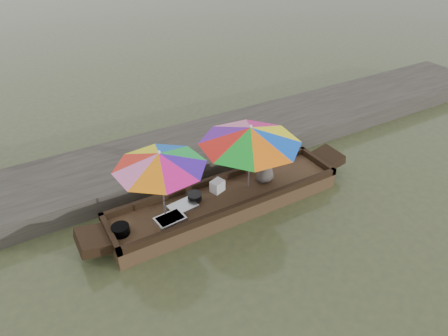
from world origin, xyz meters
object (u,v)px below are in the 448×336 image
boat_hull (226,202)px  tray_crayfish (170,220)px  vendor (266,159)px  cooking_pot (120,230)px  tray_scallop (183,206)px  supply_bag (217,186)px  charcoal_grill (195,197)px  umbrella_bow (162,186)px  umbrella_stern (249,158)px

boat_hull → tray_crayfish: bearing=-173.0°
boat_hull → vendor: bearing=2.7°
cooking_pot → vendor: (3.37, 0.07, 0.47)m
boat_hull → cooking_pot: size_ratio=15.16×
boat_hull → tray_scallop: bearing=174.7°
cooking_pot → tray_crayfish: cooking_pot is taller
boat_hull → supply_bag: 0.40m
vendor → tray_crayfish: bearing=-0.3°
charcoal_grill → supply_bag: supply_bag is taller
vendor → boat_hull: bearing=-2.8°
cooking_pot → umbrella_bow: bearing=1.3°
tray_scallop → umbrella_bow: umbrella_bow is taller
cooking_pot → charcoal_grill: cooking_pot is taller
umbrella_bow → umbrella_stern: 1.98m
supply_bag → vendor: size_ratio=0.25×
umbrella_bow → tray_crayfish: bearing=-80.1°
vendor → umbrella_bow: umbrella_bow is taller
umbrella_bow → supply_bag: bearing=10.2°
vendor → tray_scallop: bearing=-6.7°
vendor → cooking_pot: bearing=-4.3°
boat_hull → umbrella_bow: bearing=180.0°
charcoal_grill → tray_crayfish: bearing=-152.5°
cooking_pot → charcoal_grill: 1.70m
cooking_pot → umbrella_bow: 1.15m
cooking_pot → tray_crayfish: 0.97m
boat_hull → umbrella_stern: (0.56, 0.00, 0.95)m
tray_scallop → supply_bag: (0.90, 0.15, 0.10)m
boat_hull → charcoal_grill: size_ratio=17.55×
tray_crayfish → supply_bag: supply_bag is taller
boat_hull → supply_bag: (-0.09, 0.24, 0.30)m
cooking_pot → vendor: size_ratio=0.30×
supply_bag → umbrella_stern: 0.94m
supply_bag → umbrella_stern: bearing=-20.2°
charcoal_grill → umbrella_bow: (-0.76, -0.21, 0.71)m
vendor → umbrella_stern: 0.51m
tray_scallop → umbrella_stern: umbrella_stern is taller
tray_crayfish → tray_scallop: size_ratio=1.00×
charcoal_grill → supply_bag: (0.57, 0.03, 0.06)m
cooking_pot → tray_crayfish: (0.95, -0.15, -0.04)m
umbrella_bow → vendor: bearing=1.1°
boat_hull → charcoal_grill: (-0.66, 0.21, 0.24)m
cooking_pot → vendor: bearing=1.2°
tray_scallop → supply_bag: 0.92m
cooking_pot → supply_bag: size_ratio=1.22×
tray_scallop → umbrella_stern: size_ratio=0.26×
charcoal_grill → umbrella_stern: umbrella_stern is taller
supply_bag → umbrella_bow: size_ratio=0.16×
tray_crayfish → umbrella_bow: umbrella_bow is taller
tray_crayfish → vendor: size_ratio=0.50×
vendor → umbrella_stern: bearing=0.5°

